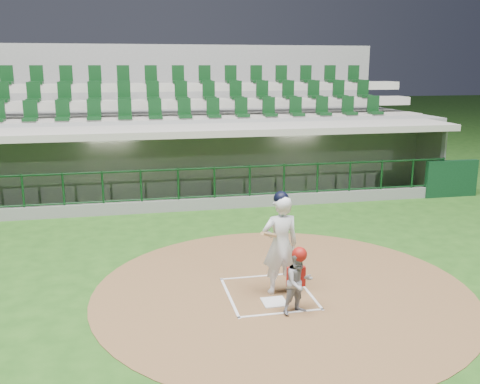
% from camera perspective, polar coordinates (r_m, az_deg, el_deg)
% --- Properties ---
extents(ground, '(120.00, 120.00, 0.00)m').
position_cam_1_polar(ground, '(10.51, 2.64, -10.17)').
color(ground, '#1F4915').
rests_on(ground, ground).
extents(dirt_circle, '(7.20, 7.20, 0.01)m').
position_cam_1_polar(dirt_circle, '(10.41, 4.54, -10.41)').
color(dirt_circle, brown).
rests_on(dirt_circle, ground).
extents(home_plate, '(0.43, 0.43, 0.02)m').
position_cam_1_polar(home_plate, '(9.89, 3.68, -11.63)').
color(home_plate, silver).
rests_on(home_plate, dirt_circle).
extents(batter_box_chalk, '(1.55, 1.80, 0.01)m').
position_cam_1_polar(batter_box_chalk, '(10.24, 3.07, -10.73)').
color(batter_box_chalk, white).
rests_on(batter_box_chalk, ground).
extents(dugout_structure, '(16.40, 3.70, 3.00)m').
position_cam_1_polar(dugout_structure, '(17.63, -3.54, 2.77)').
color(dugout_structure, slate).
rests_on(dugout_structure, ground).
extents(seating_deck, '(17.00, 6.72, 5.15)m').
position_cam_1_polar(seating_deck, '(20.56, -5.00, 5.58)').
color(seating_deck, gray).
rests_on(seating_deck, ground).
extents(batter, '(0.89, 0.88, 1.97)m').
position_cam_1_polar(batter, '(9.94, 4.32, -5.49)').
color(batter, white).
rests_on(batter, dirt_circle).
extents(catcher, '(0.64, 0.56, 1.20)m').
position_cam_1_polar(catcher, '(9.32, 6.27, -9.38)').
color(catcher, '#949499').
rests_on(catcher, dirt_circle).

